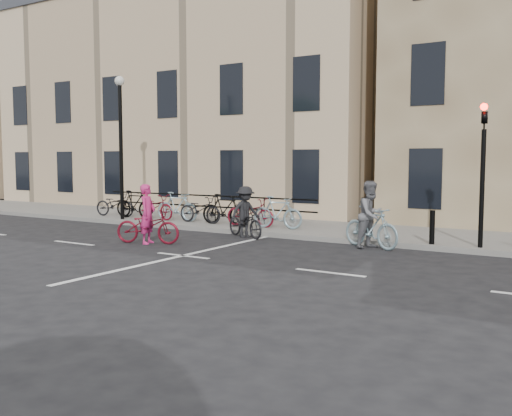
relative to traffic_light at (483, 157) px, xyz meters
The scene contains 11 objects.
ground 7.96m from the traffic_light, 145.01° to the right, with size 120.00×120.00×0.00m, color black.
sidewalk 10.60m from the traffic_light, behind, with size 46.00×4.00×0.15m, color slate.
building_west 17.70m from the traffic_light, 150.33° to the left, with size 20.00×10.00×10.00m, color #D2B48E.
building_far 33.42m from the traffic_light, 164.95° to the left, with size 12.00×10.00×9.00m, color #D2B48E.
traffic_light is the anchor object (origin of this frame).
lamp_post 12.74m from the traffic_light, behind, with size 0.36×0.36×5.28m.
bollard_east 2.21m from the traffic_light, behind, with size 0.14×0.14×0.90m, color black.
parked_bikes 10.25m from the traffic_light, behind, with size 9.35×1.23×1.05m.
cyclist_pink 9.16m from the traffic_light, 158.64° to the right, with size 2.01×1.21×1.69m.
cyclist_grey 3.25m from the traffic_light, 165.95° to the right, with size 1.95×1.20×1.82m.
cyclist_dark 6.98m from the traffic_light, behind, with size 1.87×1.28×1.57m.
Camera 1 is at (8.97, -10.94, 2.42)m, focal length 40.00 mm.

